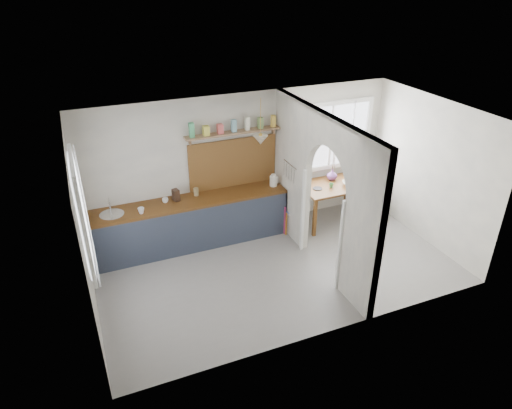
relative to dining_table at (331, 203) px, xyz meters
name	(u,v)px	position (x,y,z in m)	size (l,w,h in m)	color
floor	(279,269)	(-1.64, -1.09, -0.40)	(5.80, 3.20, 0.01)	gray
ceiling	(283,118)	(-1.64, -1.09, 2.20)	(5.80, 3.20, 0.01)	beige
walls	(280,200)	(-1.64, -1.09, 0.90)	(5.81, 3.21, 2.60)	beige
partition	(319,183)	(-0.94, -1.03, 1.05)	(0.12, 3.20, 2.60)	beige
kitchen_window	(81,215)	(-4.51, -1.09, 1.25)	(0.10, 1.16, 1.50)	white
nook_window	(331,136)	(0.16, 0.47, 1.20)	(1.76, 0.10, 1.30)	white
counter	(190,222)	(-2.77, 0.24, 0.06)	(3.50, 0.60, 0.90)	#5E3312
sink	(112,215)	(-4.07, 0.21, 0.49)	(0.40, 0.40, 0.02)	silver
backsplash	(233,163)	(-1.84, 0.49, 0.95)	(1.65, 0.03, 0.90)	brown
shelf	(234,130)	(-1.84, 0.40, 1.60)	(1.75, 0.20, 0.21)	#8A6D4C
pendant_lamp	(260,140)	(-1.49, 0.06, 1.48)	(0.26, 0.26, 0.16)	beige
utensil_rail	(290,164)	(-1.03, -0.19, 1.05)	(0.02, 0.02, 0.50)	silver
dining_table	(331,203)	(0.00, 0.00, 0.00)	(1.27, 0.85, 0.80)	#5E3312
chair_left	(293,209)	(-0.85, 0.00, 0.05)	(0.41, 0.41, 0.90)	white
chair_right	(369,191)	(0.86, 0.00, 0.09)	(0.45, 0.45, 0.98)	white
kettle	(273,180)	(-1.17, 0.19, 0.62)	(0.19, 0.15, 0.23)	silver
mug_a	(141,211)	(-3.61, 0.06, 0.55)	(0.11, 0.11, 0.10)	silver
mug_b	(165,200)	(-3.16, 0.29, 0.54)	(0.11, 0.11, 0.08)	white
knife_block	(176,195)	(-2.97, 0.30, 0.61)	(0.09, 0.13, 0.21)	#40281D
jar	(196,192)	(-2.60, 0.36, 0.57)	(0.09, 0.09, 0.14)	olive
towel_magenta	(285,221)	(-1.06, -0.10, -0.12)	(0.02, 0.03, 0.59)	#AD2E61
towel_orange	(286,224)	(-1.06, -0.16, -0.15)	(0.02, 0.03, 0.47)	orange
bowl	(350,184)	(0.29, -0.15, 0.43)	(0.29, 0.29, 0.07)	beige
table_cup	(331,185)	(-0.10, -0.09, 0.44)	(0.09, 0.09, 0.08)	#427F42
plate	(318,189)	(-0.37, -0.05, 0.40)	(0.17, 0.17, 0.01)	black
vase	(332,175)	(0.09, 0.21, 0.50)	(0.20, 0.20, 0.21)	#6C397B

